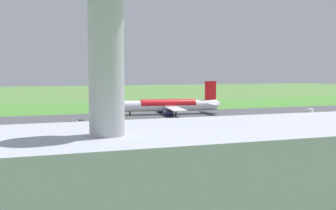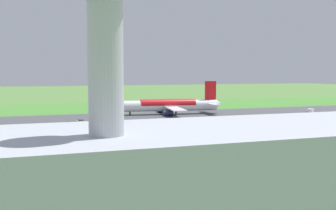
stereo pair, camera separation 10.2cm
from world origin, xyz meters
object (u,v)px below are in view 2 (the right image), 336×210
Objects in this scene: airliner_main at (169,105)px; service_car_ops at (67,124)px; terminal_building at (336,157)px; service_truck_fuel at (310,111)px; no_stopping_sign at (180,103)px; traffic_cone_orange at (166,105)px; service_car_followme at (81,121)px.

airliner_main is 12.29× the size of service_car_ops.
terminal_building is 104.50m from service_car_ops.
airliner_main is 56.24m from service_car_ops.
no_stopping_sign reaches higher than service_truck_fuel.
terminal_building is 174.71m from traffic_cone_orange.
airliner_main is at bearing 63.18° from no_stopping_sign.
terminal_building reaches higher than no_stopping_sign.
service_car_followme is at bearing -74.05° from terminal_building.
service_truck_fuel is at bearing 125.58° from traffic_cone_orange.
terminal_building is 37.48× the size of no_stopping_sign.
service_car_followme is 8.79m from service_car_ops.
airliner_main is 67.51m from service_truck_fuel.
traffic_cone_orange is (-14.23, -47.38, -4.08)m from airliner_main.
airliner_main is at bearing -96.21° from terminal_building.
service_truck_fuel is 2.07× the size of no_stopping_sign.
airliner_main reaches higher than traffic_cone_orange.
terminal_building is 201.14× the size of traffic_cone_orange.
service_truck_fuel reaches higher than service_car_followme.
no_stopping_sign reaches higher than service_car_followme.
service_truck_fuel is 11.12× the size of traffic_cone_orange.
no_stopping_sign is (42.54, -63.96, 0.33)m from service_truck_fuel.
service_car_followme is at bearing -0.90° from service_truck_fuel.
service_truck_fuel is 113.16m from service_car_ops.
terminal_building reaches higher than airliner_main.
service_car_ops is at bearing 28.66° from airliner_main.
service_truck_fuel reaches higher than service_car_ops.
airliner_main is 98.39× the size of traffic_cone_orange.
airliner_main is 125.74m from terminal_building.
service_car_followme reaches higher than traffic_cone_orange.
service_car_ops is at bearing -70.02° from terminal_building.
terminal_building is 24.47× the size of service_car_followme.
airliner_main reaches higher than no_stopping_sign.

